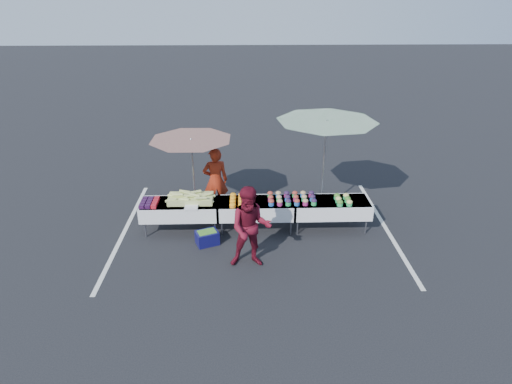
{
  "coord_description": "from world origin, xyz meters",
  "views": [
    {
      "loc": [
        -0.26,
        -9.11,
        5.28
      ],
      "look_at": [
        0.0,
        0.0,
        1.0
      ],
      "focal_mm": 30.0,
      "sensor_mm": 36.0,
      "label": 1
    }
  ],
  "objects_px": {
    "customer": "(251,228)",
    "umbrella_right": "(326,129)",
    "umbrella_left": "(191,146)",
    "storage_bin": "(207,237)",
    "vendor": "(216,181)",
    "table_left": "(181,209)",
    "table_right": "(331,207)",
    "table_center": "(256,208)"
  },
  "relations": [
    {
      "from": "vendor",
      "to": "customer",
      "type": "relative_size",
      "value": 0.98
    },
    {
      "from": "umbrella_right",
      "to": "vendor",
      "type": "bearing_deg",
      "value": 176.47
    },
    {
      "from": "customer",
      "to": "umbrella_right",
      "type": "height_order",
      "value": "umbrella_right"
    },
    {
      "from": "table_left",
      "to": "umbrella_left",
      "type": "height_order",
      "value": "umbrella_left"
    },
    {
      "from": "vendor",
      "to": "storage_bin",
      "type": "bearing_deg",
      "value": 75.98
    },
    {
      "from": "table_left",
      "to": "table_center",
      "type": "height_order",
      "value": "same"
    },
    {
      "from": "table_center",
      "to": "table_right",
      "type": "height_order",
      "value": "same"
    },
    {
      "from": "table_right",
      "to": "umbrella_left",
      "type": "height_order",
      "value": "umbrella_left"
    },
    {
      "from": "table_left",
      "to": "customer",
      "type": "xyz_separation_m",
      "value": [
        1.65,
        -1.5,
        0.31
      ]
    },
    {
      "from": "table_right",
      "to": "vendor",
      "type": "height_order",
      "value": "vendor"
    },
    {
      "from": "customer",
      "to": "umbrella_left",
      "type": "distance_m",
      "value": 2.87
    },
    {
      "from": "vendor",
      "to": "umbrella_left",
      "type": "distance_m",
      "value": 1.15
    },
    {
      "from": "table_center",
      "to": "umbrella_left",
      "type": "bearing_deg",
      "value": 152.71
    },
    {
      "from": "table_right",
      "to": "storage_bin",
      "type": "distance_m",
      "value": 3.04
    },
    {
      "from": "vendor",
      "to": "table_right",
      "type": "bearing_deg",
      "value": 151.5
    },
    {
      "from": "table_center",
      "to": "customer",
      "type": "bearing_deg",
      "value": -95.84
    },
    {
      "from": "table_center",
      "to": "storage_bin",
      "type": "xyz_separation_m",
      "value": [
        -1.14,
        -0.65,
        -0.42
      ]
    },
    {
      "from": "table_left",
      "to": "table_right",
      "type": "relative_size",
      "value": 1.0
    },
    {
      "from": "vendor",
      "to": "storage_bin",
      "type": "relative_size",
      "value": 2.97
    },
    {
      "from": "table_right",
      "to": "customer",
      "type": "relative_size",
      "value": 1.04
    },
    {
      "from": "umbrella_right",
      "to": "storage_bin",
      "type": "relative_size",
      "value": 5.01
    },
    {
      "from": "table_left",
      "to": "storage_bin",
      "type": "xyz_separation_m",
      "value": [
        0.66,
        -0.65,
        -0.42
      ]
    },
    {
      "from": "table_center",
      "to": "storage_bin",
      "type": "relative_size",
      "value": 3.14
    },
    {
      "from": "table_left",
      "to": "table_center",
      "type": "distance_m",
      "value": 1.8
    },
    {
      "from": "customer",
      "to": "umbrella_left",
      "type": "bearing_deg",
      "value": 121.87
    },
    {
      "from": "table_right",
      "to": "customer",
      "type": "xyz_separation_m",
      "value": [
        -1.95,
        -1.5,
        0.31
      ]
    },
    {
      "from": "vendor",
      "to": "umbrella_right",
      "type": "relative_size",
      "value": 0.59
    },
    {
      "from": "table_center",
      "to": "umbrella_right",
      "type": "xyz_separation_m",
      "value": [
        1.72,
        0.8,
        1.69
      ]
    },
    {
      "from": "table_center",
      "to": "table_right",
      "type": "xyz_separation_m",
      "value": [
        1.8,
        0.0,
        0.0
      ]
    },
    {
      "from": "table_right",
      "to": "customer",
      "type": "bearing_deg",
      "value": -142.48
    },
    {
      "from": "table_right",
      "to": "umbrella_left",
      "type": "distance_m",
      "value": 3.68
    },
    {
      "from": "table_center",
      "to": "customer",
      "type": "xyz_separation_m",
      "value": [
        -0.15,
        -1.5,
        0.31
      ]
    },
    {
      "from": "table_right",
      "to": "vendor",
      "type": "bearing_deg",
      "value": 161.0
    },
    {
      "from": "vendor",
      "to": "customer",
      "type": "bearing_deg",
      "value": 99.7
    },
    {
      "from": "umbrella_left",
      "to": "storage_bin",
      "type": "distance_m",
      "value": 2.28
    },
    {
      "from": "table_left",
      "to": "table_right",
      "type": "distance_m",
      "value": 3.6
    },
    {
      "from": "umbrella_left",
      "to": "table_left",
      "type": "bearing_deg",
      "value": -107.33
    },
    {
      "from": "table_left",
      "to": "umbrella_right",
      "type": "bearing_deg",
      "value": 12.81
    },
    {
      "from": "umbrella_right",
      "to": "storage_bin",
      "type": "bearing_deg",
      "value": -153.11
    },
    {
      "from": "umbrella_right",
      "to": "umbrella_left",
      "type": "bearing_deg",
      "value": 180.0
    },
    {
      "from": "storage_bin",
      "to": "umbrella_left",
      "type": "bearing_deg",
      "value": 83.48
    },
    {
      "from": "table_right",
      "to": "umbrella_right",
      "type": "distance_m",
      "value": 1.88
    }
  ]
}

